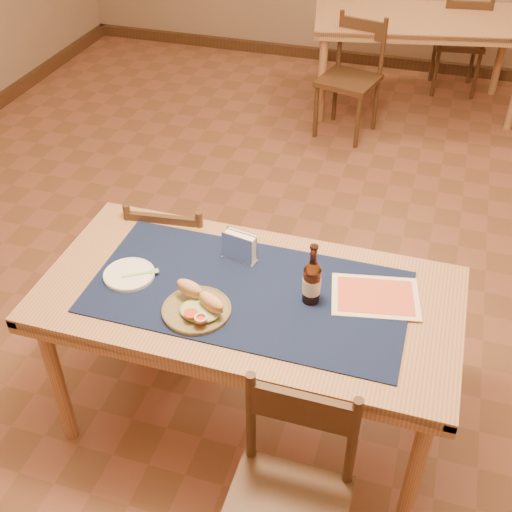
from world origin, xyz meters
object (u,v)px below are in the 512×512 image
(sandwich_plate, at_px, (198,307))
(napkin_holder, at_px, (239,247))
(beer_bottle, at_px, (312,281))
(chair_main_near, at_px, (288,501))
(chair_main_far, at_px, (177,261))
(back_table, at_px, (421,27))
(main_table, at_px, (248,308))

(sandwich_plate, height_order, napkin_holder, napkin_holder)
(beer_bottle, bearing_deg, chair_main_near, -81.98)
(chair_main_far, height_order, sandwich_plate, sandwich_plate)
(chair_main_near, distance_m, sandwich_plate, 0.73)
(sandwich_plate, xyz_separation_m, beer_bottle, (0.38, 0.18, 0.07))
(back_table, distance_m, beer_bottle, 3.43)
(napkin_holder, bearing_deg, main_table, -62.37)
(main_table, distance_m, chair_main_far, 0.73)
(chair_main_near, bearing_deg, napkin_holder, 117.95)
(napkin_holder, bearing_deg, beer_bottle, -25.42)
(sandwich_plate, bearing_deg, chair_main_far, 120.71)
(back_table, relative_size, chair_main_far, 2.17)
(chair_main_near, relative_size, sandwich_plate, 3.34)
(main_table, height_order, chair_main_far, chair_main_far)
(sandwich_plate, distance_m, beer_bottle, 0.42)
(chair_main_far, xyz_separation_m, chair_main_near, (0.84, -1.07, 0.02))
(back_table, height_order, napkin_holder, napkin_holder)
(sandwich_plate, distance_m, napkin_holder, 0.35)
(main_table, xyz_separation_m, chair_main_far, (-0.51, 0.46, -0.24))
(chair_main_near, relative_size, beer_bottle, 3.35)
(chair_main_near, bearing_deg, main_table, 118.04)
(chair_main_far, distance_m, beer_bottle, 0.97)
(back_table, height_order, chair_main_near, chair_main_near)
(napkin_holder, bearing_deg, chair_main_far, 145.75)
(chair_main_far, relative_size, beer_bottle, 3.23)
(beer_bottle, bearing_deg, main_table, -175.39)
(beer_bottle, bearing_deg, back_table, 88.57)
(main_table, relative_size, napkin_holder, 10.62)
(chair_main_near, distance_m, napkin_holder, 0.97)
(main_table, xyz_separation_m, beer_bottle, (0.24, 0.02, 0.18))
(back_table, height_order, sandwich_plate, sandwich_plate)
(sandwich_plate, bearing_deg, chair_main_near, -43.98)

